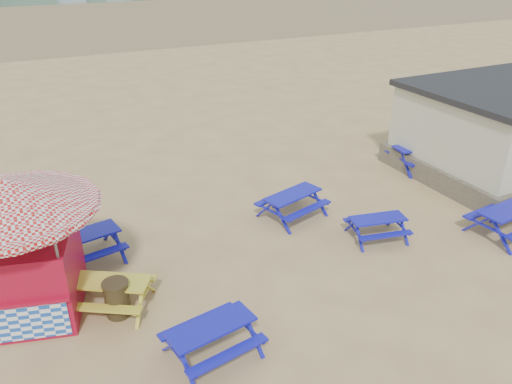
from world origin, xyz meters
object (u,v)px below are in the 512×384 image
picnic_table_blue_b (292,205)px  ice_cream_kiosk (16,232)px  picnic_table_blue_a (83,248)px  litter_bin (117,298)px  picnic_table_yellow (112,294)px

picnic_table_blue_b → ice_cream_kiosk: ice_cream_kiosk is taller
picnic_table_blue_a → picnic_table_blue_b: (6.11, -0.31, -0.02)m
picnic_table_blue_a → picnic_table_blue_b: bearing=-12.7°
picnic_table_blue_b → litter_bin: size_ratio=2.51×
picnic_table_yellow → ice_cream_kiosk: 2.45m
picnic_table_yellow → picnic_table_blue_b: bearing=49.9°
ice_cream_kiosk → litter_bin: ice_cream_kiosk is taller
picnic_table_blue_b → picnic_table_yellow: bearing=-177.3°
litter_bin → picnic_table_yellow: bearing=101.0°
ice_cream_kiosk → litter_bin: (1.69, -1.00, -1.62)m
picnic_table_yellow → litter_bin: 0.32m
picnic_table_blue_b → picnic_table_blue_a: bearing=161.9°
picnic_table_blue_b → ice_cream_kiosk: (-7.46, -1.19, 1.68)m
ice_cream_kiosk → picnic_table_yellow: bearing=-7.7°
picnic_table_yellow → litter_bin: litter_bin is taller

